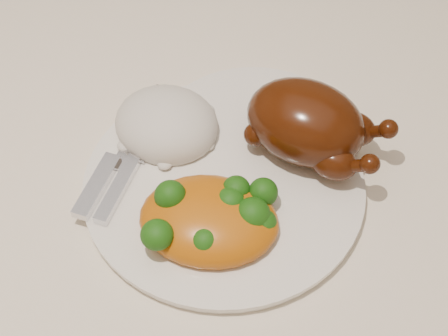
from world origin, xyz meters
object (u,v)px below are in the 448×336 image
at_px(side_plate, 255,140).
at_px(roast_chicken, 308,124).
at_px(dining_table, 164,187).
at_px(dinner_plate, 224,184).

bearing_deg(side_plate, roast_chicken, 6.21).
relative_size(dining_table, dinner_plate, 5.71).
height_order(dinner_plate, roast_chicken, roast_chicken).
xyz_separation_m(dining_table, side_plate, (0.11, 0.03, 0.11)).
height_order(side_plate, roast_chicken, roast_chicken).
xyz_separation_m(dining_table, roast_chicken, (0.16, 0.03, 0.15)).
height_order(dining_table, roast_chicken, roast_chicken).
bearing_deg(roast_chicken, dinner_plate, -124.11).
bearing_deg(dining_table, roast_chicken, 12.18).
bearing_deg(dinner_plate, side_plate, 84.33).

